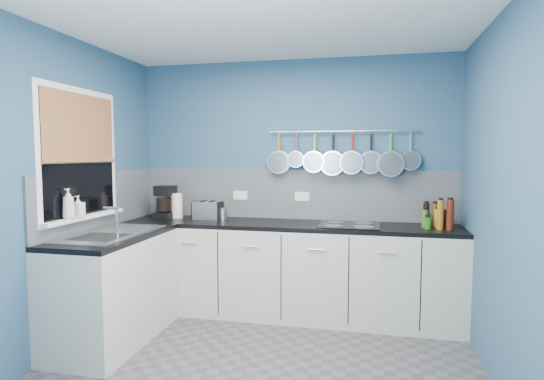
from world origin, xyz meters
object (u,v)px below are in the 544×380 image
at_px(soap_bottle_a, 68,204).
at_px(hob, 349,225).
at_px(toaster, 208,210).
at_px(canister, 223,214).
at_px(paper_towel, 177,206).
at_px(soap_bottle_b, 78,206).
at_px(coffee_maker, 165,202).

relative_size(soap_bottle_a, hob, 0.44).
relative_size(toaster, canister, 2.37).
bearing_deg(hob, soap_bottle_a, -152.97).
bearing_deg(paper_towel, canister, 0.63).
distance_m(paper_towel, hob, 1.77).
xyz_separation_m(soap_bottle_b, canister, (0.85, 1.09, -0.18)).
relative_size(soap_bottle_b, paper_towel, 0.68).
bearing_deg(coffee_maker, soap_bottle_a, -94.69).
distance_m(soap_bottle_a, paper_towel, 1.26).
distance_m(canister, hob, 1.27).
bearing_deg(canister, toaster, 179.25).
distance_m(soap_bottle_b, hob, 2.34).
bearing_deg(soap_bottle_b, toaster, 57.66).
xyz_separation_m(soap_bottle_b, paper_towel, (0.36, 1.08, -0.11)).
bearing_deg(paper_towel, coffee_maker, -164.02).
bearing_deg(canister, hob, -5.54).
bearing_deg(soap_bottle_a, canister, 54.71).
height_order(coffee_maker, canister, coffee_maker).
relative_size(canister, hob, 0.21).
bearing_deg(soap_bottle_b, hob, 24.50).
relative_size(soap_bottle_b, hob, 0.31).
relative_size(paper_towel, toaster, 0.92).
bearing_deg(paper_towel, soap_bottle_b, -108.34).
distance_m(paper_towel, coffee_maker, 0.13).
relative_size(toaster, hob, 0.50).
bearing_deg(paper_towel, hob, -3.82).
xyz_separation_m(paper_towel, hob, (1.76, -0.12, -0.12)).
bearing_deg(toaster, coffee_maker, -176.09).
height_order(canister, hob, canister).
relative_size(soap_bottle_a, toaster, 0.87).
height_order(soap_bottle_a, toaster, soap_bottle_a).
height_order(coffee_maker, hob, coffee_maker).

